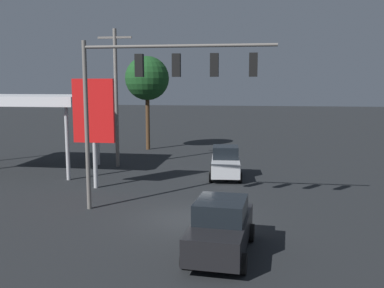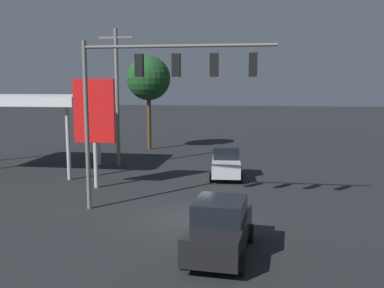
# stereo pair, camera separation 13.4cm
# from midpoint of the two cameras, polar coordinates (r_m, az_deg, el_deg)

# --- Properties ---
(ground_plane) EXTENTS (200.00, 200.00, 0.00)m
(ground_plane) POSITION_cam_midpoint_polar(r_m,az_deg,el_deg) (18.95, -0.72, -9.88)
(ground_plane) COLOR black
(traffic_signal_assembly) EXTENTS (8.62, 0.43, 7.75)m
(traffic_signal_assembly) POSITION_cam_midpoint_polar(r_m,az_deg,el_deg) (19.12, -4.40, 8.27)
(traffic_signal_assembly) COLOR slate
(traffic_signal_assembly) RESTS_ON ground
(utility_pole) EXTENTS (2.40, 0.26, 9.59)m
(utility_pole) POSITION_cam_midpoint_polar(r_m,az_deg,el_deg) (30.52, -9.82, 6.48)
(utility_pole) COLOR slate
(utility_pole) RESTS_ON ground
(gas_station_canopy) EXTENTS (9.78, 6.32, 5.08)m
(gas_station_canopy) POSITION_cam_midpoint_polar(r_m,az_deg,el_deg) (31.04, -21.48, 5.39)
(gas_station_canopy) COLOR silver
(gas_station_canopy) RESTS_ON ground
(price_sign) EXTENTS (2.34, 0.27, 6.12)m
(price_sign) POSITION_cam_midpoint_polar(r_m,az_deg,el_deg) (24.30, -12.74, 3.89)
(price_sign) COLOR #B7B7BC
(price_sign) RESTS_ON ground
(sedan_waiting) EXTENTS (2.32, 4.53, 1.93)m
(sedan_waiting) POSITION_cam_midpoint_polar(r_m,az_deg,el_deg) (14.95, 3.98, -11.02)
(sedan_waiting) COLOR black
(sedan_waiting) RESTS_ON ground
(hatchback_crossing) EXTENTS (2.18, 3.92, 1.97)m
(hatchback_crossing) POSITION_cam_midpoint_polar(r_m,az_deg,el_deg) (26.78, 4.72, -2.53)
(hatchback_crossing) COLOR silver
(hatchback_crossing) RESTS_ON ground
(street_tree) EXTENTS (3.87, 3.87, 8.28)m
(street_tree) POSITION_cam_midpoint_polar(r_m,az_deg,el_deg) (38.28, -5.72, 8.66)
(street_tree) COLOR #4C331E
(street_tree) RESTS_ON ground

